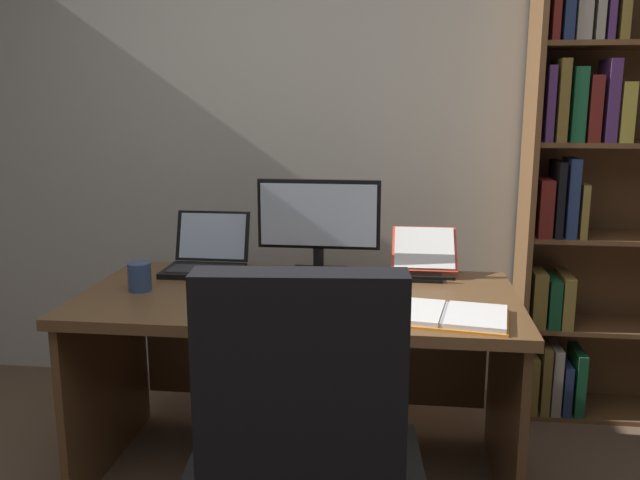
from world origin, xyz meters
The scene contains 12 objects.
wall_back centered at (0.00, 1.96, 1.36)m, with size 5.64×0.12×2.73m, color beige.
desk centered at (-0.05, 1.10, 0.54)m, with size 1.62×0.81×0.74m.
bookshelf centered at (1.19, 1.73, 1.05)m, with size 0.85×0.31×2.10m.
monitor centered at (-0.01, 1.30, 0.94)m, with size 0.50×0.16×0.39m.
laptop centered at (-0.49, 1.31, 0.79)m, with size 0.32×0.31×0.23m.
keyboard centered at (-0.01, 0.84, 0.75)m, with size 0.42×0.15×0.02m, color black.
computer_mouse centered at (-0.31, 0.84, 0.76)m, with size 0.06×0.10×0.04m, color black.
reading_stand_with_book centered at (0.42, 1.36, 0.83)m, with size 0.27×0.27×0.18m.
open_binder centered at (0.47, 0.79, 0.75)m, with size 0.45×0.33×0.02m.
notepad centered at (0.18, 1.03, 0.75)m, with size 0.15×0.21×0.01m, color white.
pen centered at (0.20, 1.03, 0.75)m, with size 0.01×0.01×0.14m, color maroon.
coffee_mug centered at (-0.65, 0.98, 0.79)m, with size 0.09×0.09×0.11m, color #334C7A.
Camera 1 is at (0.32, -1.35, 1.45)m, focal length 37.45 mm.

